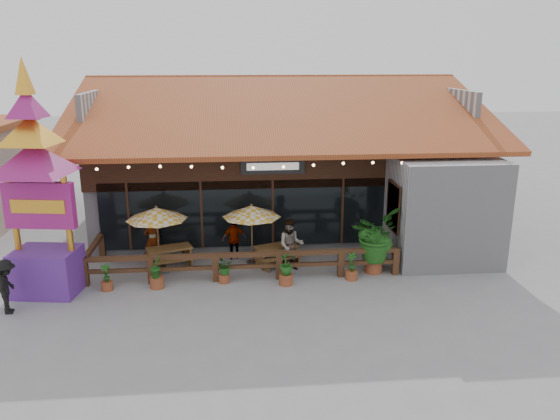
{
  "coord_description": "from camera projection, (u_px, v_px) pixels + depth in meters",
  "views": [
    {
      "loc": [
        -1.97,
        -16.61,
        6.87
      ],
      "look_at": [
        -0.28,
        1.5,
        1.71
      ],
      "focal_mm": 35.0,
      "sensor_mm": 36.0,
      "label": 1
    }
  ],
  "objects": [
    {
      "name": "thai_sign_tower",
      "position": [
        34.0,
        165.0,
        15.35
      ],
      "size": [
        3.1,
        3.1,
        7.37
      ],
      "color": "#57268B",
      "rests_on": "ground"
    },
    {
      "name": "umbrella_left",
      "position": [
        157.0,
        214.0,
        17.84
      ],
      "size": [
        2.35,
        2.35,
        2.15
      ],
      "color": "brown",
      "rests_on": "ground"
    },
    {
      "name": "pedestrian",
      "position": [
        7.0,
        287.0,
        14.92
      ],
      "size": [
        0.73,
        1.08,
        1.55
      ],
      "primitive_type": "imported",
      "rotation": [
        0.0,
        0.0,
        1.74
      ],
      "color": "black",
      "rests_on": "ground"
    },
    {
      "name": "diner_b",
      "position": [
        291.0,
        245.0,
        17.93
      ],
      "size": [
        0.89,
        0.72,
        1.74
      ],
      "primitive_type": "imported",
      "rotation": [
        0.0,
        0.0,
        -0.07
      ],
      "color": "#381F12",
      "rests_on": "ground"
    },
    {
      "name": "planter_a",
      "position": [
        106.0,
        279.0,
        16.47
      ],
      "size": [
        0.35,
        0.35,
        0.85
      ],
      "color": "brown",
      "rests_on": "ground"
    },
    {
      "name": "planter_b",
      "position": [
        156.0,
        273.0,
        16.62
      ],
      "size": [
        0.47,
        0.49,
        1.06
      ],
      "color": "brown",
      "rests_on": "ground"
    },
    {
      "name": "tropical_plant",
      "position": [
        375.0,
        236.0,
        17.62
      ],
      "size": [
        2.01,
        2.06,
        2.16
      ],
      "color": "brown",
      "rests_on": "ground"
    },
    {
      "name": "planter_c",
      "position": [
        224.0,
        268.0,
        17.0
      ],
      "size": [
        0.67,
        0.68,
        0.84
      ],
      "color": "brown",
      "rests_on": "ground"
    },
    {
      "name": "restaurant_building",
      "position": [
        281.0,
        167.0,
        23.71
      ],
      "size": [
        15.5,
        14.73,
        6.09
      ],
      "color": "#B9B9BE",
      "rests_on": "ground"
    },
    {
      "name": "patio_railing",
      "position": [
        223.0,
        260.0,
        17.34
      ],
      "size": [
        10.0,
        2.6,
        0.92
      ],
      "color": "#4A321A",
      "rests_on": "ground"
    },
    {
      "name": "planter_d",
      "position": [
        286.0,
        269.0,
        16.84
      ],
      "size": [
        0.52,
        0.52,
        1.05
      ],
      "color": "brown",
      "rests_on": "ground"
    },
    {
      "name": "umbrella_right",
      "position": [
        252.0,
        212.0,
        18.25
      ],
      "size": [
        2.19,
        2.19,
        2.11
      ],
      "color": "brown",
      "rests_on": "ground"
    },
    {
      "name": "diner_c",
      "position": [
        234.0,
        239.0,
        18.96
      ],
      "size": [
        0.9,
        0.49,
        1.46
      ],
      "primitive_type": "imported",
      "rotation": [
        0.0,
        0.0,
        3.3
      ],
      "color": "#381F12",
      "rests_on": "ground"
    },
    {
      "name": "ground",
      "position": [
        293.0,
        272.0,
        17.96
      ],
      "size": [
        100.0,
        100.0,
        0.0
      ],
      "primitive_type": "plane",
      "color": "gray",
      "rests_on": "ground"
    },
    {
      "name": "diner_a",
      "position": [
        153.0,
        239.0,
        18.74
      ],
      "size": [
        0.64,
        0.5,
        1.55
      ],
      "primitive_type": "imported",
      "rotation": [
        0.0,
        0.0,
        3.38
      ],
      "color": "#381F12",
      "rests_on": "ground"
    },
    {
      "name": "picnic_table_left",
      "position": [
        170.0,
        254.0,
        18.24
      ],
      "size": [
        1.79,
        1.67,
        0.71
      ],
      "color": "brown",
      "rests_on": "ground"
    },
    {
      "name": "planter_e",
      "position": [
        352.0,
        268.0,
        17.25
      ],
      "size": [
        0.38,
        0.39,
        0.92
      ],
      "color": "brown",
      "rests_on": "ground"
    },
    {
      "name": "picnic_table_right",
      "position": [
        276.0,
        252.0,
        18.49
      ],
      "size": [
        1.74,
        1.63,
        0.68
      ],
      "color": "brown",
      "rests_on": "ground"
    }
  ]
}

